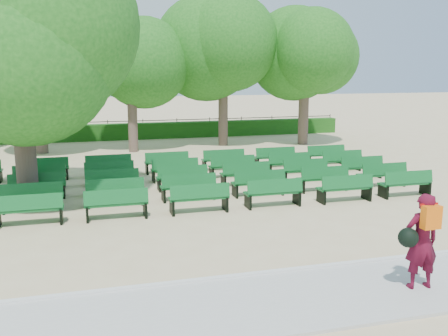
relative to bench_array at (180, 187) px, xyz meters
name	(u,v)px	position (x,y,z in m)	size (l,w,h in m)	color
ground	(164,200)	(-0.74, -1.20, -0.09)	(120.00, 120.00, 0.00)	#CAB285
paving	(232,308)	(-0.74, -8.60, -0.06)	(30.00, 2.20, 0.06)	#B5B5B0
curb	(215,280)	(-0.74, -7.45, -0.04)	(30.00, 0.12, 0.10)	silver
hedge	(126,132)	(-0.74, 12.80, 0.36)	(26.00, 0.70, 0.90)	#1D5616
fence	(126,138)	(-0.74, 13.20, -0.09)	(26.00, 0.10, 1.02)	black
tree_line	(133,150)	(-0.74, 8.80, -0.09)	(21.80, 6.80, 7.04)	#256D1D
bench_array	(180,187)	(0.00, 0.00, 0.00)	(1.68, 0.58, 1.05)	#105B24
tree_among	(17,44)	(-4.67, -0.55, 4.53)	(5.09, 5.09, 6.94)	brown
person	(421,240)	(2.69, -8.79, 0.88)	(0.83, 0.51, 1.75)	#4E0B1E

